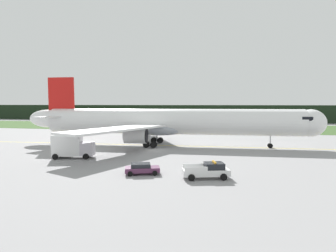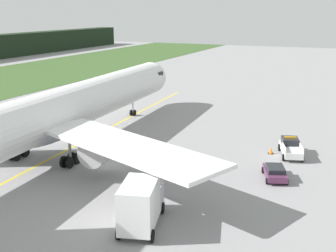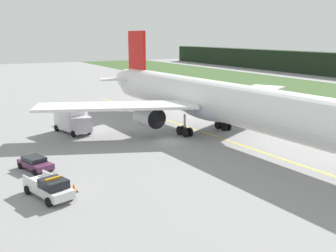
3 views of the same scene
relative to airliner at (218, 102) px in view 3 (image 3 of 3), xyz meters
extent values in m
plane|color=gray|center=(-1.01, -6.54, -4.68)|extent=(320.00, 320.00, 0.00)
cube|color=yellow|center=(0.66, 0.04, -4.68)|extent=(80.09, 5.14, 0.01)
cylinder|color=white|center=(0.66, 0.04, 0.15)|extent=(50.35, 8.07, 5.06)
ellipsoid|color=white|center=(-25.87, -1.56, 0.53)|extent=(8.31, 4.27, 3.79)
ellipsoid|color=#AFB6C3|center=(-1.84, -0.11, -1.24)|extent=(12.44, 6.03, 2.78)
cube|color=white|center=(-7.28, 10.89, -0.48)|extent=(14.63, 20.74, 0.35)
cylinder|color=#B1B1B1|center=(-4.90, 7.47, -1.88)|extent=(4.06, 2.99, 2.76)
cylinder|color=black|center=(-2.90, 7.59, -1.88)|extent=(0.27, 2.54, 2.54)
cube|color=white|center=(-5.92, -11.68, -0.48)|extent=(12.65, 21.18, 0.35)
cylinder|color=#B1B1B1|center=(-3.96, -8.01, -1.88)|extent=(4.06, 2.99, 2.76)
cylinder|color=black|center=(-1.96, -7.89, -1.88)|extent=(0.27, 2.54, 2.54)
cube|color=red|center=(-22.65, -1.37, 5.17)|extent=(5.70, 0.78, 8.03)
cube|color=white|center=(-23.36, 1.96, 1.03)|extent=(4.75, 6.86, 0.28)
cube|color=white|center=(-22.95, -4.76, 1.03)|extent=(4.12, 6.79, 0.28)
cylinder|color=gray|center=(-3.03, 3.11, -2.93)|extent=(0.28, 0.28, 2.30)
cylinder|color=black|center=(-2.31, 2.80, -4.08)|extent=(1.22, 0.37, 1.20)
cylinder|color=black|center=(-2.36, 3.50, -4.08)|extent=(1.22, 0.37, 1.20)
cylinder|color=black|center=(-3.71, 2.72, -4.08)|extent=(1.22, 0.37, 1.20)
cylinder|color=black|center=(-3.75, 3.42, -4.08)|extent=(1.22, 0.37, 1.20)
cylinder|color=gray|center=(-2.64, -3.45, -2.93)|extent=(0.28, 0.28, 2.30)
cylinder|color=black|center=(-1.96, -3.06, -4.08)|extent=(1.22, 0.37, 1.20)
cylinder|color=black|center=(-1.92, -3.76, -4.08)|extent=(1.22, 0.37, 1.20)
cylinder|color=black|center=(-3.36, -3.15, -4.08)|extent=(1.22, 0.37, 1.20)
cylinder|color=black|center=(-3.32, -3.84, -4.08)|extent=(1.22, 0.37, 1.20)
cube|color=silver|center=(9.84, -23.86, -3.95)|extent=(5.56, 3.38, 0.70)
cube|color=black|center=(10.74, -23.58, -3.25)|extent=(2.52, 2.31, 0.70)
cube|color=silver|center=(8.38, -23.36, -3.38)|extent=(2.43, 0.83, 0.45)
cube|color=silver|center=(8.91, -25.10, -3.38)|extent=(2.43, 0.83, 0.45)
cube|color=orange|center=(10.74, -23.58, -2.82)|extent=(0.59, 1.35, 0.16)
cylinder|color=black|center=(11.25, -22.40, -4.30)|extent=(0.80, 0.45, 0.76)
cylinder|color=black|center=(11.83, -24.27, -4.30)|extent=(0.80, 0.45, 0.76)
cylinder|color=black|center=(7.86, -23.44, -4.30)|extent=(0.80, 0.45, 0.76)
cylinder|color=black|center=(8.43, -25.32, -4.30)|extent=(0.80, 0.45, 0.76)
cube|color=silver|center=(-9.15, -15.59, -3.23)|extent=(2.47, 2.82, 2.00)
cube|color=white|center=(-12.11, -16.40, -2.62)|extent=(4.71, 3.43, 3.22)
cylinder|color=#99999E|center=(-11.29, -16.17, -4.32)|extent=(0.77, 0.30, 1.04)
cylinder|color=#99999E|center=(-12.93, -16.62, -4.32)|extent=(0.77, 0.30, 1.04)
cylinder|color=black|center=(-9.47, -14.43, -4.23)|extent=(0.94, 0.49, 0.90)
cylinder|color=black|center=(-8.84, -16.74, -4.23)|extent=(0.94, 0.49, 0.90)
cylinder|color=black|center=(-13.85, -15.63, -4.23)|extent=(0.94, 0.49, 0.90)
cylinder|color=black|center=(-13.22, -17.94, -4.23)|extent=(0.94, 0.49, 0.90)
cube|color=#572B4C|center=(2.26, -23.53, -4.11)|extent=(4.45, 3.07, 0.55)
cube|color=black|center=(2.07, -23.60, -3.61)|extent=(2.69, 2.27, 0.45)
cylinder|color=black|center=(3.30, -22.18, -4.38)|extent=(0.63, 0.37, 0.60)
cylinder|color=black|center=(3.92, -23.93, -4.38)|extent=(0.63, 0.37, 0.60)
cylinder|color=black|center=(0.60, -23.14, -4.38)|extent=(0.63, 0.37, 0.60)
cylinder|color=black|center=(1.22, -24.88, -4.38)|extent=(0.63, 0.37, 0.60)
cube|color=black|center=(9.72, -21.73, -4.67)|extent=(0.61, 0.61, 0.03)
cone|color=orange|center=(9.72, -21.73, -4.29)|extent=(0.47, 0.47, 0.73)
camera|label=1|loc=(12.73, -56.00, 3.75)|focal=30.90mm
camera|label=2|loc=(-38.14, -30.16, 11.05)|focal=47.18mm
camera|label=3|loc=(41.57, -29.67, 8.33)|focal=42.41mm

